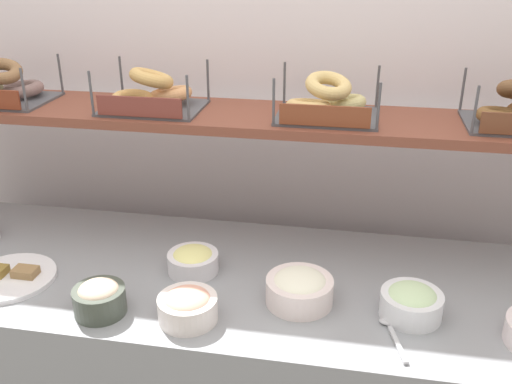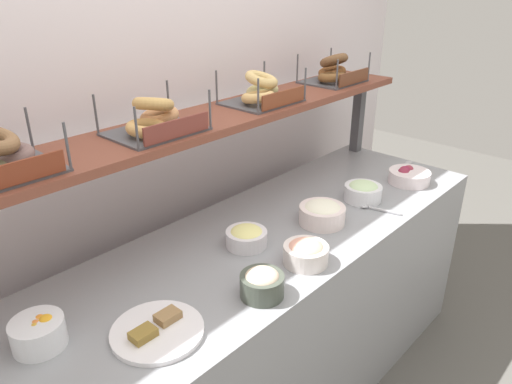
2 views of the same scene
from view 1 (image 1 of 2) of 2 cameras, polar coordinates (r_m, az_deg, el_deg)
The scene contains 13 objects.
back_wall at distance 2.09m, azimuth 0.19°, elevation 7.98°, with size 3.48×0.06×2.40m, color silver.
deli_counter at distance 2.00m, azimuth -2.78°, elevation -18.64°, with size 2.28×0.70×0.85m, color gray.
upper_shelf at distance 1.81m, azimuth -1.39°, elevation 7.52°, with size 2.24×0.32×0.03m, color brown.
bowl_tuna_salad at distance 1.61m, azimuth -15.42°, elevation -10.17°, with size 0.14×0.14×0.09m.
bowl_lox_spread at distance 1.54m, azimuth -6.86°, elevation -11.26°, with size 0.16×0.16×0.09m.
bowl_scallion_spread at distance 1.60m, azimuth 15.30°, elevation -10.58°, with size 0.17×0.17×0.09m.
bowl_egg_salad at distance 1.75m, azimuth -6.33°, elevation -6.81°, with size 0.15×0.15×0.08m.
bowl_cream_cheese at distance 1.60m, azimuth 4.38°, elevation -9.58°, with size 0.19×0.19×0.09m.
serving_plate_white at distance 1.86m, azimuth -23.40°, elevation -7.81°, with size 0.27×0.27×0.04m.
serving_spoon_by_edge at distance 1.54m, azimuth 13.45°, elevation -13.41°, with size 0.07×0.17×0.01m.
bagel_basket_poppy at distance 2.09m, azimuth -24.08°, elevation 9.51°, with size 0.31×0.25×0.14m.
bagel_basket_sesame at distance 1.85m, azimuth -10.40°, elevation 9.56°, with size 0.31×0.25×0.14m.
bagel_basket_plain at distance 1.74m, azimuth 7.11°, elevation 8.89°, with size 0.30×0.26×0.14m.
Camera 1 is at (0.35, -1.42, 1.78)m, focal length 39.94 mm.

